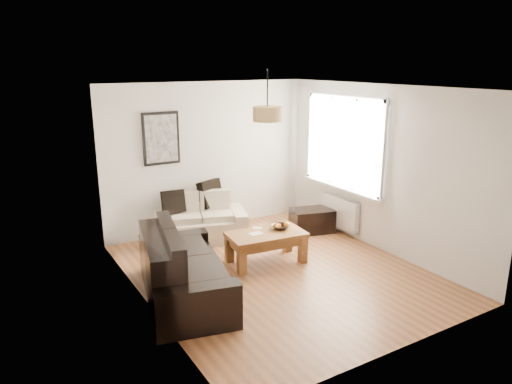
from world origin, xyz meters
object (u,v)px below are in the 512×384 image
sofa_leather (184,266)px  coffee_table (266,247)px  loveseat_cream (201,218)px  ottoman (312,220)px

sofa_leather → coffee_table: (1.48, 0.41, -0.19)m
loveseat_cream → sofa_leather: size_ratio=0.76×
loveseat_cream → sofa_leather: (-1.04, -1.81, 0.05)m
sofa_leather → coffee_table: size_ratio=1.73×
loveseat_cream → coffee_table: 1.47m
coffee_table → loveseat_cream: bearing=107.2°
loveseat_cream → ottoman: size_ratio=2.07×
ottoman → sofa_leather: bearing=-158.7°
coffee_table → ottoman: size_ratio=1.58×
sofa_leather → ottoman: sofa_leather is taller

